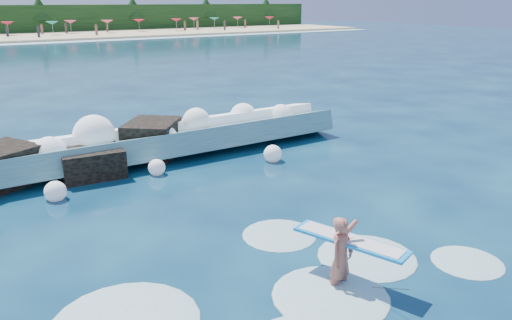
% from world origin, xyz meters
% --- Properties ---
extents(ground, '(200.00, 200.00, 0.00)m').
position_xyz_m(ground, '(0.00, 0.00, 0.00)').
color(ground, '#071F3D').
rests_on(ground, ground).
extents(breaking_wave, '(17.40, 2.74, 1.50)m').
position_xyz_m(breaking_wave, '(-0.32, 7.65, 0.52)').
color(breaking_wave, teal).
rests_on(breaking_wave, ground).
extents(rock_cluster, '(8.77, 3.52, 1.57)m').
position_xyz_m(rock_cluster, '(-2.50, 7.48, 0.50)').
color(rock_cluster, black).
rests_on(rock_cluster, ground).
extents(surfer_with_board, '(1.35, 2.99, 1.84)m').
position_xyz_m(surfer_with_board, '(0.34, -3.09, 0.68)').
color(surfer_with_board, '#A85D4E').
rests_on(surfer_with_board, ground).
extents(wave_spray, '(15.18, 4.53, 2.01)m').
position_xyz_m(wave_spray, '(-0.99, 7.61, 0.97)').
color(wave_spray, white).
rests_on(wave_spray, ground).
extents(surf_foam, '(9.64, 5.52, 0.14)m').
position_xyz_m(surf_foam, '(-0.98, -2.51, 0.00)').
color(surf_foam, silver).
rests_on(surf_foam, ground).
extents(beachgoers, '(91.55, 12.82, 1.92)m').
position_xyz_m(beachgoers, '(7.63, 75.04, 1.09)').
color(beachgoers, '#3F332D').
rests_on(beachgoers, ground).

